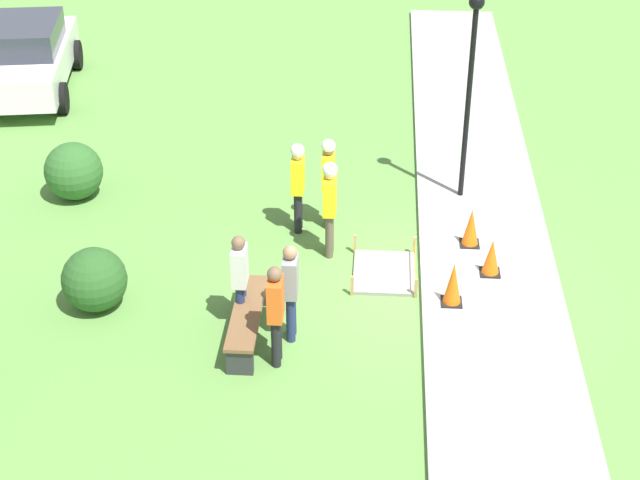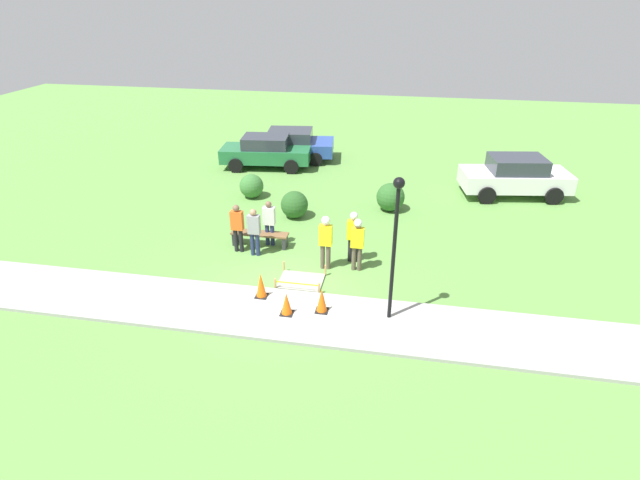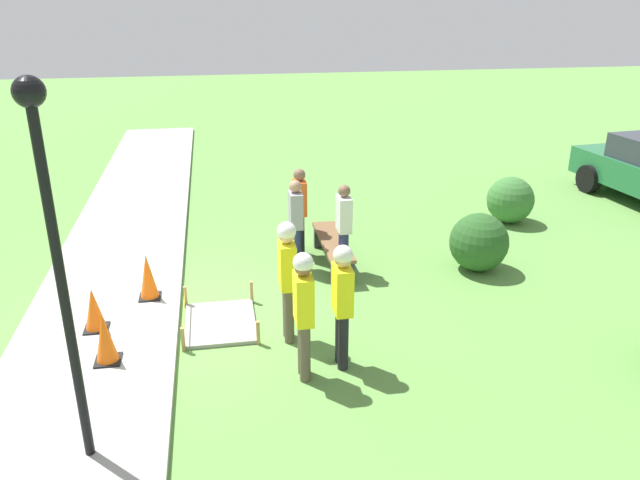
# 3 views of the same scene
# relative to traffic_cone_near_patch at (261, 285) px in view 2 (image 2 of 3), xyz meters

# --- Properties ---
(ground_plane) EXTENTS (60.00, 60.00, 0.00)m
(ground_plane) POSITION_rel_traffic_cone_near_patch_xyz_m (0.50, 0.47, -0.47)
(ground_plane) COLOR #5B8E42
(sidewalk) EXTENTS (28.00, 2.31, 0.10)m
(sidewalk) POSITION_rel_traffic_cone_near_patch_xyz_m (0.50, -0.68, -0.42)
(sidewalk) COLOR #9E9E99
(sidewalk) RESTS_ON ground_plane
(wet_concrete_patch) EXTENTS (1.36, 1.09, 0.36)m
(wet_concrete_patch) POSITION_rel_traffic_cone_near_patch_xyz_m (0.90, 1.09, -0.43)
(wet_concrete_patch) COLOR gray
(wet_concrete_patch) RESTS_ON ground_plane
(traffic_cone_near_patch) EXTENTS (0.34, 0.34, 0.74)m
(traffic_cone_near_patch) POSITION_rel_traffic_cone_near_patch_xyz_m (0.00, 0.00, 0.00)
(traffic_cone_near_patch) COLOR black
(traffic_cone_near_patch) RESTS_ON sidewalk
(traffic_cone_far_patch) EXTENTS (0.34, 0.34, 0.65)m
(traffic_cone_far_patch) POSITION_rel_traffic_cone_near_patch_xyz_m (0.90, -0.69, -0.05)
(traffic_cone_far_patch) COLOR black
(traffic_cone_far_patch) RESTS_ON sidewalk
(traffic_cone_sidewalk_edge) EXTENTS (0.34, 0.34, 0.70)m
(traffic_cone_sidewalk_edge) POSITION_rel_traffic_cone_near_patch_xyz_m (1.81, -0.40, -0.02)
(traffic_cone_sidewalk_edge) COLOR black
(traffic_cone_sidewalk_edge) RESTS_ON sidewalk
(park_bench) EXTENTS (1.96, 0.44, 0.49)m
(park_bench) POSITION_rel_traffic_cone_near_patch_xyz_m (-0.98, 3.17, -0.12)
(park_bench) COLOR #2D2D33
(park_bench) RESTS_ON ground_plane
(worker_supervisor) EXTENTS (0.40, 0.25, 1.73)m
(worker_supervisor) POSITION_rel_traffic_cone_near_patch_xyz_m (2.27, 2.67, 0.56)
(worker_supervisor) COLOR black
(worker_supervisor) RESTS_ON ground_plane
(worker_assistant) EXTENTS (0.40, 0.25, 1.75)m
(worker_assistant) POSITION_rel_traffic_cone_near_patch_xyz_m (2.45, 2.13, 0.57)
(worker_assistant) COLOR brown
(worker_assistant) RESTS_ON ground_plane
(worker_trainee) EXTENTS (0.40, 0.26, 1.79)m
(worker_trainee) POSITION_rel_traffic_cone_near_patch_xyz_m (1.48, 2.05, 0.61)
(worker_trainee) COLOR brown
(worker_trainee) RESTS_ON ground_plane
(bystander_in_orange_shirt) EXTENTS (0.40, 0.22, 1.68)m
(bystander_in_orange_shirt) POSITION_rel_traffic_cone_near_patch_xyz_m (-1.56, 2.66, 0.48)
(bystander_in_orange_shirt) COLOR black
(bystander_in_orange_shirt) RESTS_ON ground_plane
(bystander_in_gray_shirt) EXTENTS (0.40, 0.22, 1.61)m
(bystander_in_gray_shirt) POSITION_rel_traffic_cone_near_patch_xyz_m (-0.66, 3.30, 0.44)
(bystander_in_gray_shirt) COLOR navy
(bystander_in_gray_shirt) RESTS_ON ground_plane
(bystander_in_white_shirt) EXTENTS (0.40, 0.22, 1.65)m
(bystander_in_white_shirt) POSITION_rel_traffic_cone_near_patch_xyz_m (-0.94, 2.50, 0.46)
(bystander_in_white_shirt) COLOR navy
(bystander_in_white_shirt) RESTS_ON ground_plane
(lamppost_near) EXTENTS (0.28, 0.28, 3.92)m
(lamppost_near) POSITION_rel_traffic_cone_near_patch_xyz_m (3.62, -0.34, 2.20)
(lamppost_near) COLOR black
(lamppost_near) RESTS_ON sidewalk
(parked_car_blue) EXTENTS (4.55, 2.61, 1.51)m
(parked_car_blue) POSITION_rel_traffic_cone_near_patch_xyz_m (-2.18, 12.73, 0.32)
(parked_car_blue) COLOR #28479E
(parked_car_blue) RESTS_ON ground_plane
(parked_car_green) EXTENTS (4.45, 2.32, 1.55)m
(parked_car_green) POSITION_rel_traffic_cone_near_patch_xyz_m (-3.05, 11.28, 0.33)
(parked_car_green) COLOR #236B3D
(parked_car_green) RESTS_ON ground_plane
(parked_car_white) EXTENTS (4.60, 2.58, 1.69)m
(parked_car_white) POSITION_rel_traffic_cone_near_patch_xyz_m (8.25, 9.56, 0.40)
(parked_car_white) COLOR white
(parked_car_white) RESTS_ON ground_plane
(shrub_rounded_near) EXTENTS (1.11, 1.11, 1.11)m
(shrub_rounded_near) POSITION_rel_traffic_cone_near_patch_xyz_m (3.22, 7.04, 0.09)
(shrub_rounded_near) COLOR #2D6028
(shrub_rounded_near) RESTS_ON ground_plane
(shrub_rounded_mid) EXTENTS (1.00, 1.00, 1.00)m
(shrub_rounded_mid) POSITION_rel_traffic_cone_near_patch_xyz_m (-2.58, 7.36, 0.03)
(shrub_rounded_mid) COLOR #387033
(shrub_rounded_mid) RESTS_ON ground_plane
(shrub_rounded_far) EXTENTS (1.04, 1.04, 1.04)m
(shrub_rounded_far) POSITION_rel_traffic_cone_near_patch_xyz_m (-0.35, 5.69, 0.05)
(shrub_rounded_far) COLOR #285623
(shrub_rounded_far) RESTS_ON ground_plane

